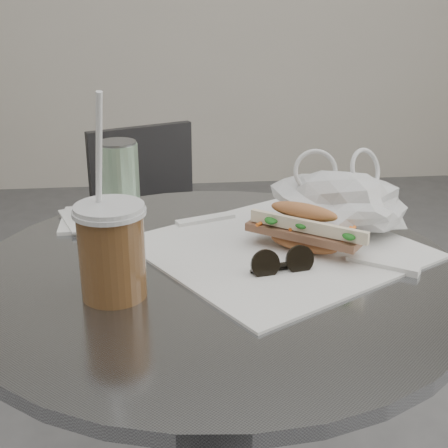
{
  "coord_description": "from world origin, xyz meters",
  "views": [
    {
      "loc": [
        -0.08,
        -0.66,
        1.15
      ],
      "look_at": [
        0.02,
        0.26,
        0.79
      ],
      "focal_mm": 50.0,
      "sensor_mm": 36.0,
      "label": 1
    }
  ],
  "objects": [
    {
      "name": "iced_coffee",
      "position": [
        -0.15,
        0.13,
        0.81
      ],
      "size": [
        0.1,
        0.1,
        0.29
      ],
      "color": "brown",
      "rests_on": "cafe_table"
    },
    {
      "name": "napkin_stack",
      "position": [
        -0.2,
        0.42,
        0.74
      ],
      "size": [
        0.16,
        0.16,
        0.01
      ],
      "color": "white",
      "rests_on": "cafe_table"
    },
    {
      "name": "cafe_table",
      "position": [
        0.0,
        0.2,
        0.47
      ],
      "size": [
        0.76,
        0.76,
        0.74
      ],
      "color": "slate",
      "rests_on": "ground"
    },
    {
      "name": "sunglasses",
      "position": [
        0.1,
        0.17,
        0.76
      ],
      "size": [
        0.1,
        0.04,
        0.04
      ],
      "rotation": [
        0.0,
        0.0,
        0.19
      ],
      "color": "black",
      "rests_on": "cafe_table"
    },
    {
      "name": "chair_far",
      "position": [
        -0.08,
        0.99,
        0.34
      ],
      "size": [
        0.43,
        0.45,
        0.76
      ],
      "rotation": [
        0.0,
        0.0,
        3.53
      ],
      "color": "#2C2C2E",
      "rests_on": "ground"
    },
    {
      "name": "drink_can",
      "position": [
        -0.16,
        0.45,
        0.81
      ],
      "size": [
        0.07,
        0.07,
        0.14
      ],
      "color": "#61A66C",
      "rests_on": "cafe_table"
    },
    {
      "name": "plastic_bag",
      "position": [
        0.23,
        0.32,
        0.79
      ],
      "size": [
        0.25,
        0.21,
        0.11
      ],
      "primitive_type": null,
      "rotation": [
        0.0,
        0.0,
        0.27
      ],
      "color": "silver",
      "rests_on": "cafe_table"
    },
    {
      "name": "sandwich_paper",
      "position": [
        0.11,
        0.26,
        0.74
      ],
      "size": [
        0.53,
        0.53,
        0.0
      ],
      "primitive_type": "cube",
      "rotation": [
        0.0,
        0.0,
        0.53
      ],
      "color": "white",
      "rests_on": "cafe_table"
    },
    {
      "name": "banh_mi",
      "position": [
        0.14,
        0.25,
        0.78
      ],
      "size": [
        0.23,
        0.21,
        0.08
      ],
      "rotation": [
        0.0,
        0.0,
        -0.65
      ],
      "color": "#B57744",
      "rests_on": "sandwich_paper"
    }
  ]
}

